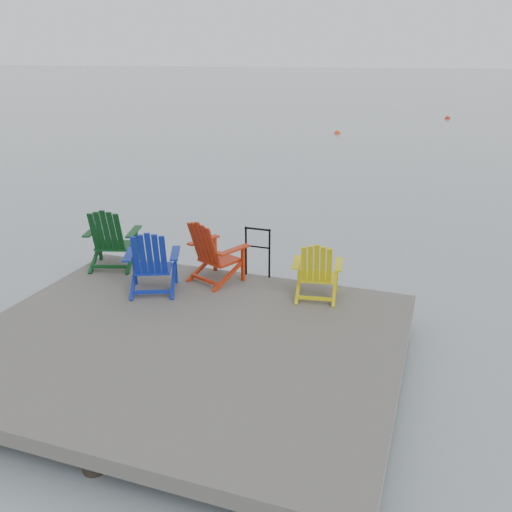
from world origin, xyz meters
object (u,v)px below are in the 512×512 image
(handrail, at_px, (258,247))
(chair_blue, at_px, (152,261))
(buoy_d, at_px, (447,119))
(buoy_b, at_px, (337,134))
(chair_yellow, at_px, (317,270))
(chair_red, at_px, (213,251))
(chair_green, at_px, (111,238))

(handrail, height_order, chair_blue, chair_blue)
(buoy_d, bearing_deg, chair_blue, -96.90)
(chair_blue, height_order, buoy_b, chair_blue)
(chair_yellow, distance_m, buoy_d, 33.61)
(handrail, bearing_deg, chair_red, -142.68)
(chair_green, relative_size, chair_red, 1.04)
(chair_red, bearing_deg, chair_blue, -112.51)
(handrail, xyz_separation_m, chair_blue, (-1.41, -1.25, 0.02))
(handrail, distance_m, chair_yellow, 1.35)
(chair_green, distance_m, chair_red, 2.04)
(chair_yellow, xyz_separation_m, buoy_d, (1.52, 33.56, -1.00))
(handrail, xyz_separation_m, buoy_d, (2.73, 32.96, -1.04))
(chair_green, xyz_separation_m, chair_red, (2.04, 0.02, -0.02))
(chair_yellow, bearing_deg, chair_blue, -175.42)
(handrail, height_order, chair_red, chair_red)
(chair_green, distance_m, buoy_b, 23.32)
(chair_blue, xyz_separation_m, buoy_b, (-1.69, 24.04, -1.06))
(handrail, relative_size, chair_yellow, 0.90)
(handrail, relative_size, chair_green, 0.78)
(buoy_b, bearing_deg, buoy_d, 60.16)
(chair_blue, relative_size, chair_yellow, 1.12)
(buoy_d, bearing_deg, buoy_b, -119.84)
(chair_red, height_order, buoy_b, chair_red)
(chair_red, xyz_separation_m, buoy_d, (3.37, 33.45, -1.06))
(chair_green, bearing_deg, buoy_b, 74.40)
(chair_red, xyz_separation_m, buoy_b, (-2.46, 23.28, -1.06))
(chair_red, xyz_separation_m, chair_yellow, (1.85, -0.11, -0.06))
(chair_blue, bearing_deg, buoy_b, 70.71)
(chair_red, height_order, chair_yellow, chair_red)
(chair_yellow, bearing_deg, buoy_d, 77.98)
(chair_green, relative_size, buoy_b, 3.25)
(chair_yellow, height_order, buoy_b, chair_yellow)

